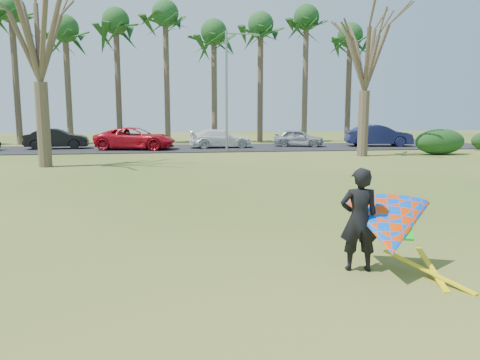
{
  "coord_description": "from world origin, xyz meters",
  "views": [
    {
      "loc": [
        -1.68,
        -9.54,
        2.86
      ],
      "look_at": [
        0.0,
        2.0,
        1.1
      ],
      "focal_mm": 35.0,
      "sensor_mm": 36.0,
      "label": 1
    }
  ],
  "objects": [
    {
      "name": "ground",
      "position": [
        0.0,
        0.0,
        0.0
      ],
      "size": [
        100.0,
        100.0,
        0.0
      ],
      "primitive_type": "plane",
      "color": "#235111",
      "rests_on": "ground"
    },
    {
      "name": "parking_strip",
      "position": [
        0.0,
        25.0,
        0.03
      ],
      "size": [
        46.0,
        7.0,
        0.06
      ],
      "primitive_type": "cube",
      "color": "black",
      "rests_on": "ground"
    },
    {
      "name": "palm_2",
      "position": [
        -14.0,
        31.0,
        10.52
      ],
      "size": [
        4.84,
        4.84,
        12.24
      ],
      "color": "#47382A",
      "rests_on": "ground"
    },
    {
      "name": "palm_3",
      "position": [
        -10.0,
        31.0,
        9.17
      ],
      "size": [
        4.84,
        4.84,
        10.84
      ],
      "color": "brown",
      "rests_on": "ground"
    },
    {
      "name": "palm_4",
      "position": [
        -6.0,
        31.0,
        9.85
      ],
      "size": [
        4.84,
        4.84,
        11.54
      ],
      "color": "#4C3A2D",
      "rests_on": "ground"
    },
    {
      "name": "palm_5",
      "position": [
        -2.0,
        31.0,
        10.52
      ],
      "size": [
        4.84,
        4.84,
        12.24
      ],
      "color": "#4B3E2D",
      "rests_on": "ground"
    },
    {
      "name": "palm_6",
      "position": [
        2.0,
        31.0,
        9.17
      ],
      "size": [
        4.84,
        4.84,
        10.84
      ],
      "color": "#493C2B",
      "rests_on": "ground"
    },
    {
      "name": "palm_7",
      "position": [
        6.0,
        31.0,
        9.85
      ],
      "size": [
        4.84,
        4.84,
        11.54
      ],
      "color": "#46372A",
      "rests_on": "ground"
    },
    {
      "name": "palm_8",
      "position": [
        10.0,
        31.0,
        10.52
      ],
      "size": [
        4.84,
        4.84,
        12.24
      ],
      "color": "brown",
      "rests_on": "ground"
    },
    {
      "name": "palm_9",
      "position": [
        14.0,
        31.0,
        9.17
      ],
      "size": [
        4.84,
        4.84,
        10.84
      ],
      "color": "#453729",
      "rests_on": "ground"
    },
    {
      "name": "bare_tree_left",
      "position": [
        -8.0,
        15.0,
        6.92
      ],
      "size": [
        6.6,
        6.6,
        9.7
      ],
      "color": "brown",
      "rests_on": "ground"
    },
    {
      "name": "bare_tree_right",
      "position": [
        10.0,
        18.0,
        6.57
      ],
      "size": [
        6.27,
        6.27,
        9.21
      ],
      "color": "#453829",
      "rests_on": "ground"
    },
    {
      "name": "streetlight",
      "position": [
        2.16,
        22.0,
        4.46
      ],
      "size": [
        2.28,
        0.18,
        8.0
      ],
      "color": "gray",
      "rests_on": "ground"
    },
    {
      "name": "hedge_near",
      "position": [
        15.24,
        18.14,
        0.83
      ],
      "size": [
        3.32,
        1.5,
        1.66
      ],
      "primitive_type": "ellipsoid",
      "color": "#163B15",
      "rests_on": "ground"
    },
    {
      "name": "car_1",
      "position": [
        -9.87,
        25.61,
        0.78
      ],
      "size": [
        4.46,
        1.88,
        1.43
      ],
      "primitive_type": "imported",
      "rotation": [
        0.0,
        0.0,
        1.66
      ],
      "color": "black",
      "rests_on": "parking_strip"
    },
    {
      "name": "car_2",
      "position": [
        -4.22,
        24.25,
        0.83
      ],
      "size": [
        5.98,
        3.66,
        1.55
      ],
      "primitive_type": "imported",
      "rotation": [
        0.0,
        0.0,
        1.36
      ],
      "color": "red",
      "rests_on": "parking_strip"
    },
    {
      "name": "car_3",
      "position": [
        1.87,
        24.91,
        0.73
      ],
      "size": [
        4.7,
        2.09,
        1.34
      ],
      "primitive_type": "imported",
      "rotation": [
        0.0,
        0.0,
        1.62
      ],
      "color": "white",
      "rests_on": "parking_strip"
    },
    {
      "name": "car_4",
      "position": [
        7.91,
        25.25,
        0.71
      ],
      "size": [
        4.1,
        2.67,
        1.3
      ],
      "primitive_type": "imported",
      "rotation": [
        0.0,
        0.0,
        1.25
      ],
      "color": "#979EA4",
      "rests_on": "parking_strip"
    },
    {
      "name": "car_5",
      "position": [
        14.07,
        24.59,
        0.88
      ],
      "size": [
        5.17,
        2.46,
        1.64
      ],
      "primitive_type": "imported",
      "rotation": [
        0.0,
        0.0,
        1.42
      ],
      "color": "#171B46",
      "rests_on": "parking_strip"
    },
    {
      "name": "kite_flyer",
      "position": [
        1.97,
        -2.05,
        0.86
      ],
      "size": [
        2.13,
        2.39,
        2.02
      ],
      "color": "black",
      "rests_on": "ground"
    }
  ]
}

